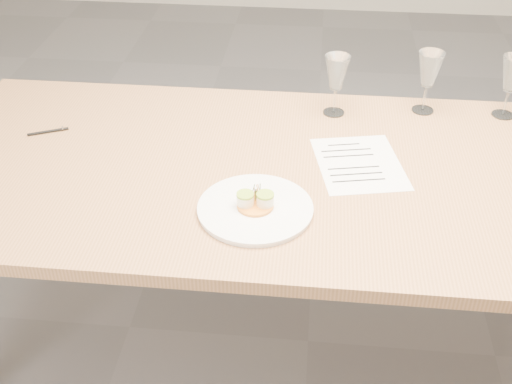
# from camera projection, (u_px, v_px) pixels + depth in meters

# --- Properties ---
(ground) EXTENTS (7.00, 7.00, 0.00)m
(ground) POSITION_uv_depth(u_px,v_px,m) (308.00, 341.00, 2.34)
(ground) COLOR slate
(ground) RESTS_ON ground
(dining_table) EXTENTS (2.40, 1.00, 0.75)m
(dining_table) POSITION_uv_depth(u_px,v_px,m) (319.00, 188.00, 1.94)
(dining_table) COLOR #AF7A4C
(dining_table) RESTS_ON ground
(dinner_plate) EXTENTS (0.31, 0.31, 0.08)m
(dinner_plate) POSITION_uv_depth(u_px,v_px,m) (255.00, 208.00, 1.73)
(dinner_plate) COLOR white
(dinner_plate) RESTS_ON dining_table
(recipe_sheet) EXTENTS (0.31, 0.36, 0.00)m
(recipe_sheet) POSITION_uv_depth(u_px,v_px,m) (359.00, 164.00, 1.93)
(recipe_sheet) COLOR white
(recipe_sheet) RESTS_ON dining_table
(ballpoint_pen) EXTENTS (0.12, 0.06, 0.01)m
(ballpoint_pen) POSITION_uv_depth(u_px,v_px,m) (48.00, 131.00, 2.08)
(ballpoint_pen) COLOR black
(ballpoint_pen) RESTS_ON dining_table
(wine_glass_0) EXTENTS (0.08, 0.08, 0.21)m
(wine_glass_0) POSITION_uv_depth(u_px,v_px,m) (337.00, 74.00, 2.11)
(wine_glass_0) COLOR white
(wine_glass_0) RESTS_ON dining_table
(wine_glass_1) EXTENTS (0.09, 0.09, 0.21)m
(wine_glass_1) POSITION_uv_depth(u_px,v_px,m) (429.00, 71.00, 2.12)
(wine_glass_1) COLOR white
(wine_glass_1) RESTS_ON dining_table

